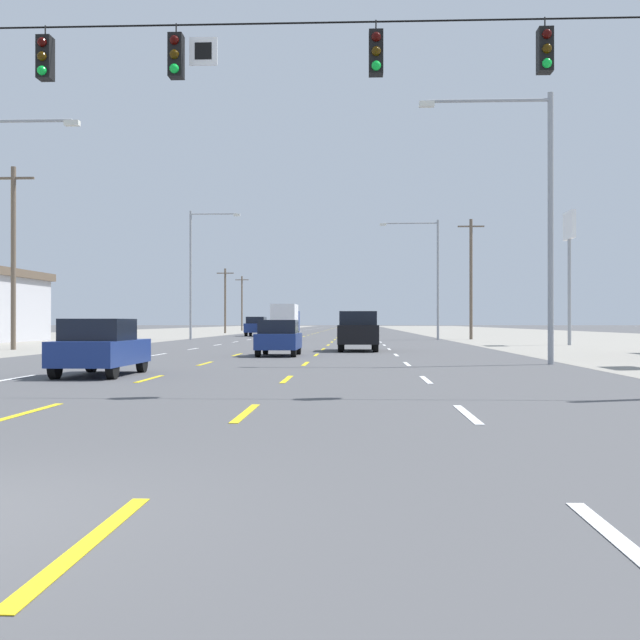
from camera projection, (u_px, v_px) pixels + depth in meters
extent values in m
plane|color=#4C4C4F|center=(317.00, 338.00, 71.77)|extent=(572.00, 572.00, 0.00)
cube|color=gray|center=(45.00, 338.00, 72.89)|extent=(28.00, 440.00, 0.01)
cube|color=gray|center=(597.00, 338.00, 70.65)|extent=(28.00, 440.00, 0.01)
cube|color=white|center=(15.00, 378.00, 20.56)|extent=(0.14, 2.60, 0.01)
cube|color=white|center=(106.00, 363.00, 28.05)|extent=(0.14, 2.60, 0.01)
cube|color=white|center=(159.00, 355.00, 35.54)|extent=(0.14, 2.60, 0.01)
cube|color=white|center=(193.00, 349.00, 43.04)|extent=(0.14, 2.60, 0.01)
cube|color=white|center=(217.00, 345.00, 50.53)|extent=(0.14, 2.60, 0.01)
cube|color=white|center=(235.00, 342.00, 58.02)|extent=(0.14, 2.60, 0.01)
cube|color=white|center=(249.00, 340.00, 65.51)|extent=(0.14, 2.60, 0.01)
cube|color=white|center=(260.00, 338.00, 73.01)|extent=(0.14, 2.60, 0.01)
cube|color=white|center=(269.00, 336.00, 80.50)|extent=(0.14, 2.60, 0.01)
cube|color=white|center=(276.00, 335.00, 87.99)|extent=(0.14, 2.60, 0.01)
cube|color=white|center=(283.00, 334.00, 95.48)|extent=(0.14, 2.60, 0.01)
cube|color=white|center=(288.00, 333.00, 102.98)|extent=(0.14, 2.60, 0.01)
cube|color=white|center=(293.00, 332.00, 110.47)|extent=(0.14, 2.60, 0.01)
cube|color=white|center=(297.00, 332.00, 117.96)|extent=(0.14, 2.60, 0.01)
cube|color=white|center=(300.00, 331.00, 125.45)|extent=(0.14, 2.60, 0.01)
cube|color=white|center=(303.00, 331.00, 132.94)|extent=(0.14, 2.60, 0.01)
cube|color=white|center=(306.00, 330.00, 140.44)|extent=(0.14, 2.60, 0.01)
cube|color=white|center=(309.00, 330.00, 147.93)|extent=(0.14, 2.60, 0.01)
cube|color=white|center=(311.00, 329.00, 155.42)|extent=(0.14, 2.60, 0.01)
cube|color=white|center=(313.00, 329.00, 162.91)|extent=(0.14, 2.60, 0.01)
cube|color=white|center=(315.00, 329.00, 170.41)|extent=(0.14, 2.60, 0.01)
cube|color=white|center=(317.00, 328.00, 177.90)|extent=(0.14, 2.60, 0.01)
cube|color=white|center=(318.00, 328.00, 185.39)|extent=(0.14, 2.60, 0.01)
cube|color=white|center=(320.00, 328.00, 192.88)|extent=(0.14, 2.60, 0.01)
cube|color=white|center=(321.00, 328.00, 200.38)|extent=(0.14, 2.60, 0.01)
cube|color=white|center=(323.00, 328.00, 207.87)|extent=(0.14, 2.60, 0.01)
cube|color=white|center=(324.00, 327.00, 215.36)|extent=(0.14, 2.60, 0.01)
cube|color=white|center=(325.00, 327.00, 222.85)|extent=(0.14, 2.60, 0.01)
cube|color=yellow|center=(30.00, 412.00, 12.91)|extent=(0.14, 2.60, 0.01)
cube|color=yellow|center=(150.00, 379.00, 20.40)|extent=(0.14, 2.60, 0.01)
cube|color=yellow|center=(205.00, 364.00, 27.89)|extent=(0.14, 2.60, 0.01)
cube|color=yellow|center=(237.00, 355.00, 35.39)|extent=(0.14, 2.60, 0.01)
cube|color=yellow|center=(258.00, 349.00, 42.88)|extent=(0.14, 2.60, 0.01)
cube|color=yellow|center=(273.00, 345.00, 50.37)|extent=(0.14, 2.60, 0.01)
cube|color=yellow|center=(283.00, 342.00, 57.86)|extent=(0.14, 2.60, 0.01)
cube|color=yellow|center=(292.00, 340.00, 65.36)|extent=(0.14, 2.60, 0.01)
cube|color=yellow|center=(298.00, 338.00, 72.85)|extent=(0.14, 2.60, 0.01)
cube|color=yellow|center=(304.00, 336.00, 80.34)|extent=(0.14, 2.60, 0.01)
cube|color=yellow|center=(308.00, 335.00, 87.83)|extent=(0.14, 2.60, 0.01)
cube|color=yellow|center=(312.00, 334.00, 95.32)|extent=(0.14, 2.60, 0.01)
cube|color=yellow|center=(315.00, 333.00, 102.82)|extent=(0.14, 2.60, 0.01)
cube|color=yellow|center=(318.00, 332.00, 110.31)|extent=(0.14, 2.60, 0.01)
cube|color=yellow|center=(321.00, 332.00, 117.80)|extent=(0.14, 2.60, 0.01)
cube|color=yellow|center=(323.00, 331.00, 125.29)|extent=(0.14, 2.60, 0.01)
cube|color=yellow|center=(325.00, 331.00, 132.79)|extent=(0.14, 2.60, 0.01)
cube|color=yellow|center=(326.00, 330.00, 140.28)|extent=(0.14, 2.60, 0.01)
cube|color=yellow|center=(328.00, 330.00, 147.77)|extent=(0.14, 2.60, 0.01)
cube|color=yellow|center=(329.00, 329.00, 155.26)|extent=(0.14, 2.60, 0.01)
cube|color=yellow|center=(330.00, 329.00, 162.76)|extent=(0.14, 2.60, 0.01)
cube|color=yellow|center=(332.00, 329.00, 170.25)|extent=(0.14, 2.60, 0.01)
cube|color=yellow|center=(333.00, 328.00, 177.74)|extent=(0.14, 2.60, 0.01)
cube|color=yellow|center=(334.00, 328.00, 185.23)|extent=(0.14, 2.60, 0.01)
cube|color=yellow|center=(334.00, 328.00, 192.72)|extent=(0.14, 2.60, 0.01)
cube|color=yellow|center=(335.00, 328.00, 200.22)|extent=(0.14, 2.60, 0.01)
cube|color=yellow|center=(336.00, 328.00, 207.71)|extent=(0.14, 2.60, 0.01)
cube|color=yellow|center=(337.00, 327.00, 215.20)|extent=(0.14, 2.60, 0.01)
cube|color=yellow|center=(337.00, 327.00, 222.69)|extent=(0.14, 2.60, 0.01)
cube|color=yellow|center=(88.00, 543.00, 5.26)|extent=(0.14, 2.60, 0.01)
cube|color=yellow|center=(246.00, 413.00, 12.75)|extent=(0.14, 2.60, 0.01)
cube|color=yellow|center=(287.00, 379.00, 20.24)|extent=(0.14, 2.60, 0.01)
cube|color=yellow|center=(305.00, 364.00, 27.74)|extent=(0.14, 2.60, 0.01)
cube|color=yellow|center=(316.00, 355.00, 35.23)|extent=(0.14, 2.60, 0.01)
cube|color=yellow|center=(323.00, 349.00, 42.72)|extent=(0.14, 2.60, 0.01)
cube|color=yellow|center=(328.00, 345.00, 50.21)|extent=(0.14, 2.60, 0.01)
cube|color=yellow|center=(332.00, 342.00, 57.70)|extent=(0.14, 2.60, 0.01)
cube|color=yellow|center=(335.00, 340.00, 65.20)|extent=(0.14, 2.60, 0.01)
cube|color=yellow|center=(337.00, 338.00, 72.69)|extent=(0.14, 2.60, 0.01)
cube|color=yellow|center=(339.00, 336.00, 80.18)|extent=(0.14, 2.60, 0.01)
cube|color=yellow|center=(340.00, 335.00, 87.67)|extent=(0.14, 2.60, 0.01)
cube|color=yellow|center=(341.00, 334.00, 95.17)|extent=(0.14, 2.60, 0.01)
cube|color=yellow|center=(343.00, 333.00, 102.66)|extent=(0.14, 2.60, 0.01)
cube|color=yellow|center=(343.00, 332.00, 110.15)|extent=(0.14, 2.60, 0.01)
cube|color=yellow|center=(344.00, 332.00, 117.64)|extent=(0.14, 2.60, 0.01)
cube|color=yellow|center=(345.00, 331.00, 125.14)|extent=(0.14, 2.60, 0.01)
cube|color=yellow|center=(346.00, 331.00, 132.63)|extent=(0.14, 2.60, 0.01)
cube|color=yellow|center=(346.00, 330.00, 140.12)|extent=(0.14, 2.60, 0.01)
cube|color=yellow|center=(347.00, 330.00, 147.61)|extent=(0.14, 2.60, 0.01)
cube|color=yellow|center=(347.00, 329.00, 155.10)|extent=(0.14, 2.60, 0.01)
cube|color=yellow|center=(348.00, 329.00, 162.60)|extent=(0.14, 2.60, 0.01)
cube|color=yellow|center=(348.00, 329.00, 170.09)|extent=(0.14, 2.60, 0.01)
cube|color=yellow|center=(348.00, 328.00, 177.58)|extent=(0.14, 2.60, 0.01)
cube|color=yellow|center=(349.00, 328.00, 185.07)|extent=(0.14, 2.60, 0.01)
cube|color=yellow|center=(349.00, 328.00, 192.57)|extent=(0.14, 2.60, 0.01)
cube|color=yellow|center=(349.00, 328.00, 200.06)|extent=(0.14, 2.60, 0.01)
cube|color=yellow|center=(350.00, 328.00, 207.55)|extent=(0.14, 2.60, 0.01)
cube|color=yellow|center=(350.00, 327.00, 215.04)|extent=(0.14, 2.60, 0.01)
cube|color=yellow|center=(350.00, 327.00, 222.54)|extent=(0.14, 2.60, 0.01)
cube|color=white|center=(630.00, 550.00, 5.10)|extent=(0.14, 2.60, 0.01)
cube|color=white|center=(467.00, 414.00, 12.59)|extent=(0.14, 2.60, 0.01)
cube|color=white|center=(426.00, 380.00, 20.08)|extent=(0.14, 2.60, 0.01)
cube|color=white|center=(407.00, 364.00, 27.58)|extent=(0.14, 2.60, 0.01)
cube|color=white|center=(396.00, 355.00, 35.07)|extent=(0.14, 2.60, 0.01)
cube|color=white|center=(389.00, 349.00, 42.56)|extent=(0.14, 2.60, 0.01)
cube|color=white|center=(384.00, 345.00, 50.05)|extent=(0.14, 2.60, 0.01)
cube|color=white|center=(381.00, 342.00, 57.55)|extent=(0.14, 2.60, 0.01)
cube|color=white|center=(378.00, 340.00, 65.04)|extent=(0.14, 2.60, 0.01)
cube|color=white|center=(376.00, 338.00, 72.53)|extent=(0.14, 2.60, 0.01)
cube|color=white|center=(374.00, 336.00, 80.02)|extent=(0.14, 2.60, 0.01)
cube|color=white|center=(372.00, 335.00, 87.52)|extent=(0.14, 2.60, 0.01)
cube|color=white|center=(371.00, 334.00, 95.01)|extent=(0.14, 2.60, 0.01)
cube|color=white|center=(370.00, 333.00, 102.50)|extent=(0.14, 2.60, 0.01)
cube|color=white|center=(369.00, 332.00, 109.99)|extent=(0.14, 2.60, 0.01)
cube|color=white|center=(368.00, 332.00, 117.48)|extent=(0.14, 2.60, 0.01)
cube|color=white|center=(367.00, 331.00, 124.98)|extent=(0.14, 2.60, 0.01)
cube|color=white|center=(367.00, 331.00, 132.47)|extent=(0.14, 2.60, 0.01)
cube|color=white|center=(366.00, 330.00, 139.96)|extent=(0.14, 2.60, 0.01)
cube|color=white|center=(366.00, 330.00, 147.45)|extent=(0.14, 2.60, 0.01)
cube|color=white|center=(365.00, 329.00, 154.95)|extent=(0.14, 2.60, 0.01)
cube|color=white|center=(365.00, 329.00, 162.44)|extent=(0.14, 2.60, 0.01)
cube|color=white|center=(365.00, 329.00, 169.93)|extent=(0.14, 2.60, 0.01)
cube|color=white|center=(364.00, 328.00, 177.42)|extent=(0.14, 2.60, 0.01)
cube|color=white|center=(364.00, 328.00, 184.92)|extent=(0.14, 2.60, 0.01)
cube|color=white|center=(364.00, 328.00, 192.41)|extent=(0.14, 2.60, 0.01)
cube|color=white|center=(363.00, 328.00, 199.90)|extent=(0.14, 2.60, 0.01)
cube|color=white|center=(363.00, 328.00, 207.39)|extent=(0.14, 2.60, 0.01)
cube|color=white|center=(363.00, 327.00, 214.88)|extent=(0.14, 2.60, 0.01)
cube|color=white|center=(363.00, 327.00, 222.38)|extent=(0.14, 2.60, 0.01)
cylinder|color=black|center=(192.00, 25.00, 17.11)|extent=(26.70, 0.04, 0.04)
cube|color=white|center=(203.00, 51.00, 17.04)|extent=(0.60, 0.04, 0.60)
cube|color=black|center=(203.00, 51.00, 17.01)|extent=(0.36, 0.01, 0.36)
cube|color=black|center=(45.00, 58.00, 17.15)|extent=(0.30, 0.34, 0.92)
cylinder|color=black|center=(45.00, 31.00, 17.15)|extent=(0.03, 0.03, 0.24)
sphere|color=#2F0402|center=(42.00, 42.00, 16.97)|extent=(0.20, 0.20, 0.20)
sphere|color=#352202|center=(42.00, 56.00, 16.97)|extent=(0.20, 0.20, 0.20)
sphere|color=green|center=(42.00, 70.00, 16.97)|extent=(0.20, 0.20, 0.20)
cube|color=black|center=(545.00, 51.00, 16.67)|extent=(0.30, 0.34, 0.92)
cylinder|color=black|center=(545.00, 23.00, 16.67)|extent=(0.03, 0.03, 0.24)
sphere|color=#2F0402|center=(547.00, 34.00, 16.49)|extent=(0.20, 0.20, 0.20)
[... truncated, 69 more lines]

